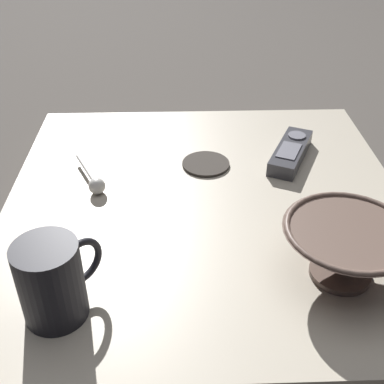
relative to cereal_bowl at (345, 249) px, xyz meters
The scene contains 7 objects.
ground_plane 0.26m from the cereal_bowl, 43.88° to the left, with size 6.00×6.00×0.00m, color #47423D.
table 0.25m from the cereal_bowl, 43.88° to the left, with size 0.67×0.64×0.04m.
cereal_bowl is the anchor object (origin of this frame).
coffee_mug 0.36m from the cereal_bowl, 98.25° to the left, with size 0.10×0.09×0.10m.
teaspoon 0.41m from the cereal_bowl, 58.92° to the left, with size 0.11×0.06×0.03m.
tv_remote_near 0.30m from the cereal_bowl, ahead, with size 0.16×0.11×0.03m.
drink_coaster 0.33m from the cereal_bowl, 29.65° to the left, with size 0.08×0.08×0.01m.
Camera 1 is at (-0.64, 0.04, 0.50)m, focal length 46.00 mm.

